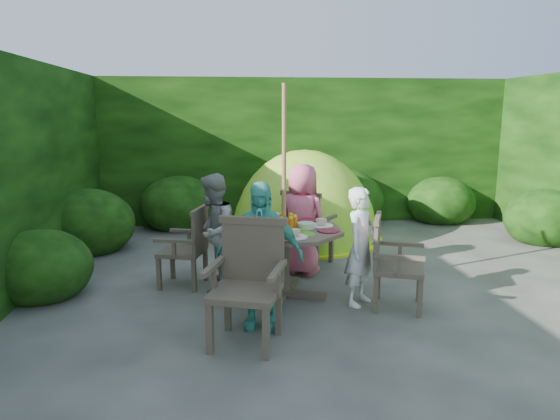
{
  "coord_description": "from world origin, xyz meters",
  "views": [
    {
      "loc": [
        -1.36,
        -5.05,
        1.91
      ],
      "look_at": [
        -0.8,
        0.36,
        0.85
      ],
      "focal_mm": 32.0,
      "sensor_mm": 36.0,
      "label": 1
    }
  ],
  "objects": [
    {
      "name": "parasol_pole",
      "position": [
        -0.8,
        -0.04,
        1.1
      ],
      "size": [
        0.06,
        0.06,
        2.2
      ],
      "primitive_type": "cylinder",
      "rotation": [
        0.0,
        0.0,
        -0.38
      ],
      "color": "olive",
      "rests_on": "ground"
    },
    {
      "name": "garden_chair_front",
      "position": [
        -1.21,
        -1.05,
        0.53
      ],
      "size": [
        0.73,
        0.69,
        1.0
      ],
      "rotation": [
        0.0,
        0.0,
        -0.31
      ],
      "color": "#44382C",
      "rests_on": "ground"
    },
    {
      "name": "garden_chair_left",
      "position": [
        -1.82,
        0.38,
        0.46
      ],
      "size": [
        0.58,
        0.62,
        0.86
      ],
      "rotation": [
        0.0,
        0.0,
        -1.84
      ],
      "color": "#44382C",
      "rests_on": "ground"
    },
    {
      "name": "hedge_enclosure",
      "position": [
        0.0,
        1.33,
        1.25
      ],
      "size": [
        9.0,
        9.0,
        2.5
      ],
      "color": "black",
      "rests_on": "ground"
    },
    {
      "name": "garden_chair_right",
      "position": [
        0.22,
        -0.46,
        0.47
      ],
      "size": [
        0.62,
        0.66,
        0.89
      ],
      "rotation": [
        0.0,
        0.0,
        1.22
      ],
      "color": "#44382C",
      "rests_on": "ground"
    },
    {
      "name": "ground",
      "position": [
        0.0,
        0.0,
        0.0
      ],
      "size": [
        60.0,
        60.0,
        0.0
      ],
      "primitive_type": "plane",
      "color": "#43403C",
      "rests_on": "ground"
    },
    {
      "name": "garden_chair_back",
      "position": [
        -0.4,
        0.98,
        0.5
      ],
      "size": [
        0.74,
        0.72,
        0.93
      ],
      "rotation": [
        0.0,
        0.0,
        2.51
      ],
      "color": "#44382C",
      "rests_on": "ground"
    },
    {
      "name": "child_front",
      "position": [
        -1.1,
        -0.79,
        0.67
      ],
      "size": [
        0.83,
        0.48,
        1.33
      ],
      "primitive_type": "imported",
      "rotation": [
        0.0,
        0.0,
        -0.21
      ],
      "color": "#51BDAB",
      "rests_on": "ground"
    },
    {
      "name": "patio_table",
      "position": [
        -0.79,
        -0.04,
        0.62
      ],
      "size": [
        1.64,
        1.64,
        0.88
      ],
      "rotation": [
        0.0,
        0.0,
        -0.38
      ],
      "color": "#44382C",
      "rests_on": "ground"
    },
    {
      "name": "child_right",
      "position": [
        -0.06,
        -0.34,
        0.6
      ],
      "size": [
        0.5,
        0.52,
        1.2
      ],
      "primitive_type": "imported",
      "rotation": [
        0.0,
        0.0,
        0.88
      ],
      "color": "white",
      "rests_on": "ground"
    },
    {
      "name": "dome_tent",
      "position": [
        -0.22,
        2.38,
        0.0
      ],
      "size": [
        2.69,
        2.69,
        2.74
      ],
      "rotation": [
        0.0,
        0.0,
        -0.23
      ],
      "color": "#90CF27",
      "rests_on": "ground"
    },
    {
      "name": "child_left",
      "position": [
        -1.54,
        0.26,
        0.64
      ],
      "size": [
        0.59,
        0.7,
        1.27
      ],
      "primitive_type": "imported",
      "rotation": [
        0.0,
        0.0,
        -1.75
      ],
      "color": "gray",
      "rests_on": "ground"
    },
    {
      "name": "child_back",
      "position": [
        -0.5,
        0.7,
        0.66
      ],
      "size": [
        0.77,
        0.74,
        1.33
      ],
      "primitive_type": "imported",
      "rotation": [
        0.0,
        0.0,
        2.45
      ],
      "color": "#FA6789",
      "rests_on": "ground"
    }
  ]
}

